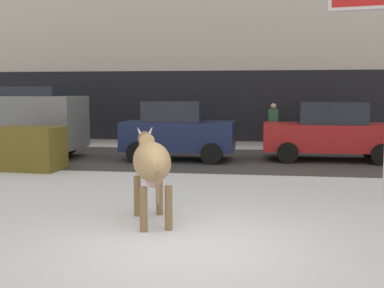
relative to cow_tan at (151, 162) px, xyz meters
name	(u,v)px	position (x,y,z in m)	size (l,w,h in m)	color
ground_plane	(186,246)	(0.77, -1.20, -0.99)	(120.00, 120.00, 0.00)	white
road_strip	(229,160)	(0.77, 7.61, -0.99)	(60.00, 5.60, 0.01)	#423F3F
cow_tan	(151,162)	(0.00, 0.00, 0.00)	(1.05, 1.92, 1.54)	tan
car_grey_van	(13,120)	(-6.33, 7.23, 0.25)	(4.61, 2.15, 2.32)	slate
car_navy_hatchback	(178,131)	(-0.85, 7.36, -0.07)	(3.51, 1.94, 1.86)	#19234C
car_red_sedan	(331,132)	(3.95, 7.94, -0.09)	(4.21, 2.00, 1.84)	red
pedestrian_near_billboard	(273,126)	(2.21, 10.63, -0.11)	(0.36, 0.24, 1.73)	#282833
pedestrian_far_left	(10,124)	(-8.33, 10.63, -0.11)	(0.36, 0.24, 1.73)	#282833
dumpster	(31,148)	(-4.53, 4.80, -0.39)	(1.70, 1.10, 1.20)	brown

